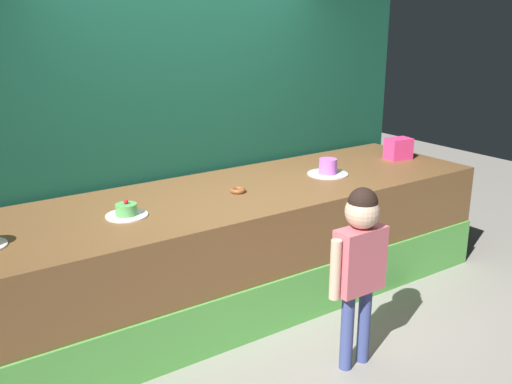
{
  "coord_description": "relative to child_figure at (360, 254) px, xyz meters",
  "views": [
    {
      "loc": [
        -2.27,
        -2.96,
        2.21
      ],
      "look_at": [
        0.03,
        0.36,
        0.95
      ],
      "focal_mm": 40.43,
      "sensor_mm": 36.0,
      "label": 1
    }
  ],
  "objects": [
    {
      "name": "curtain_backdrop",
      "position": [
        -0.13,
        1.93,
        0.68
      ],
      "size": [
        4.59,
        0.08,
        2.92
      ],
      "primitive_type": "cube",
      "color": "#144C38",
      "rests_on": "ground_plane"
    },
    {
      "name": "child_figure",
      "position": [
        0.0,
        0.0,
        0.0
      ],
      "size": [
        0.47,
        0.21,
        1.21
      ],
      "color": "#3F4C8C",
      "rests_on": "ground_plane"
    },
    {
      "name": "donut",
      "position": [
        -0.13,
        1.18,
        0.14
      ],
      "size": [
        0.12,
        0.12,
        0.03
      ],
      "primitive_type": "torus",
      "color": "brown",
      "rests_on": "stage_platform"
    },
    {
      "name": "cake_center",
      "position": [
        -1.04,
        1.16,
        0.16
      ],
      "size": [
        0.28,
        0.28,
        0.12
      ],
      "color": "white",
      "rests_on": "stage_platform"
    },
    {
      "name": "ground_plane",
      "position": [
        -0.13,
        0.62,
        -0.78
      ],
      "size": [
        12.0,
        12.0,
        0.0
      ],
      "primitive_type": "plane",
      "color": "gray"
    },
    {
      "name": "pink_box",
      "position": [
        1.68,
        1.22,
        0.22
      ],
      "size": [
        0.25,
        0.2,
        0.2
      ],
      "primitive_type": "cube",
      "rotation": [
        0.0,
        0.0,
        -0.16
      ],
      "color": "#F93981",
      "rests_on": "stage_platform"
    },
    {
      "name": "stage_platform",
      "position": [
        -0.13,
        1.22,
        -0.33
      ],
      "size": [
        4.26,
        1.23,
        0.91
      ],
      "color": "brown",
      "rests_on": "ground_plane"
    },
    {
      "name": "cake_right",
      "position": [
        0.77,
        1.18,
        0.17
      ],
      "size": [
        0.35,
        0.35,
        0.14
      ],
      "color": "silver",
      "rests_on": "stage_platform"
    }
  ]
}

